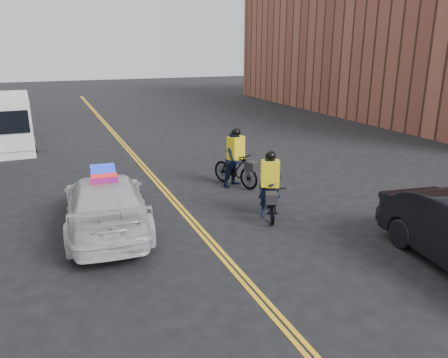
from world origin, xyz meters
TOP-DOWN VIEW (x-y plane):
  - ground at (0.00, 0.00)m, footprint 120.00×120.00m
  - center_line_left at (-0.08, 8.00)m, footprint 0.10×60.00m
  - center_line_right at (0.08, 8.00)m, footprint 0.10×60.00m
  - building_across at (22.00, 18.00)m, footprint 12.00×30.00m
  - police_cruiser at (-2.40, 2.60)m, footprint 2.65×5.59m
  - cargo_van at (-5.49, 15.00)m, footprint 2.57×6.26m
  - cyclist_near at (2.31, 1.68)m, footprint 1.52×2.22m
  - cyclist_far at (2.61, 4.85)m, footprint 1.42×2.23m

SIDE VIEW (x-z plane):
  - ground at x=0.00m, z-range 0.00..0.00m
  - center_line_left at x=-0.08m, z-range 0.00..0.01m
  - center_line_right at x=0.08m, z-range 0.00..0.01m
  - cyclist_near at x=2.31m, z-range -0.31..1.75m
  - police_cruiser at x=-2.40m, z-range -0.07..1.66m
  - cyclist_far at x=2.61m, z-range -0.23..1.96m
  - cargo_van at x=-5.49m, z-range -0.03..2.56m
  - building_across at x=22.00m, z-range 0.00..11.00m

